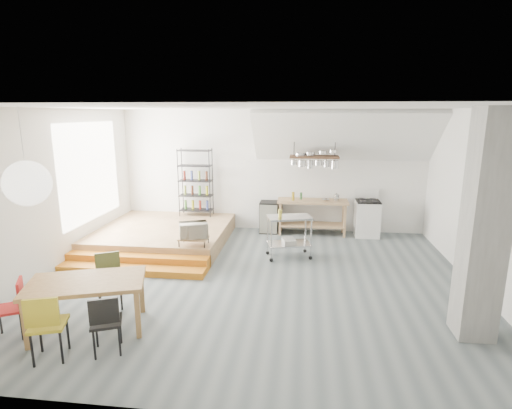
# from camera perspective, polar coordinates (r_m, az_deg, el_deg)

# --- Properties ---
(floor) EXTENTS (8.00, 8.00, 0.00)m
(floor) POSITION_cam_1_polar(r_m,az_deg,el_deg) (7.72, -0.03, -10.78)
(floor) COLOR #555E62
(floor) RESTS_ON ground
(wall_back) EXTENTS (8.00, 0.04, 3.20)m
(wall_back) POSITION_cam_1_polar(r_m,az_deg,el_deg) (10.66, 2.23, 4.81)
(wall_back) COLOR silver
(wall_back) RESTS_ON ground
(wall_left) EXTENTS (0.04, 7.00, 3.20)m
(wall_left) POSITION_cam_1_polar(r_m,az_deg,el_deg) (8.66, -27.33, 1.47)
(wall_left) COLOR silver
(wall_left) RESTS_ON ground
(wall_right) EXTENTS (0.04, 7.00, 3.20)m
(wall_right) POSITION_cam_1_polar(r_m,az_deg,el_deg) (7.84, 30.40, 0.06)
(wall_right) COLOR silver
(wall_right) RESTS_ON ground
(ceiling) EXTENTS (8.00, 7.00, 0.02)m
(ceiling) POSITION_cam_1_polar(r_m,az_deg,el_deg) (7.07, -0.03, 13.70)
(ceiling) COLOR white
(ceiling) RESTS_ON wall_back
(slope_ceiling) EXTENTS (4.40, 1.44, 1.32)m
(slope_ceiling) POSITION_cam_1_polar(r_m,az_deg,el_deg) (9.98, 12.49, 9.45)
(slope_ceiling) COLOR white
(slope_ceiling) RESTS_ON wall_back
(window_pane) EXTENTS (0.02, 2.50, 2.20)m
(window_pane) POSITION_cam_1_polar(r_m,az_deg,el_deg) (9.88, -22.55, 4.36)
(window_pane) COLOR white
(window_pane) RESTS_ON wall_left
(platform) EXTENTS (3.00, 3.00, 0.40)m
(platform) POSITION_cam_1_polar(r_m,az_deg,el_deg) (10.05, -12.96, -4.21)
(platform) COLOR olive
(platform) RESTS_ON ground
(step_lower) EXTENTS (3.00, 0.35, 0.13)m
(step_lower) POSITION_cam_1_polar(r_m,az_deg,el_deg) (8.39, -17.41, -8.92)
(step_lower) COLOR #C36E16
(step_lower) RESTS_ON ground
(step_upper) EXTENTS (3.00, 0.35, 0.27)m
(step_upper) POSITION_cam_1_polar(r_m,az_deg,el_deg) (8.66, -16.50, -7.69)
(step_upper) COLOR #C36E16
(step_upper) RESTS_ON ground
(concrete_column) EXTENTS (0.50, 0.50, 3.20)m
(concrete_column) POSITION_cam_1_polar(r_m,az_deg,el_deg) (6.22, 29.85, -2.83)
(concrete_column) COLOR slate
(concrete_column) RESTS_ON ground
(kitchen_counter) EXTENTS (1.80, 0.60, 0.91)m
(kitchen_counter) POSITION_cam_1_polar(r_m,az_deg,el_deg) (10.47, 8.04, -0.89)
(kitchen_counter) COLOR olive
(kitchen_counter) RESTS_ON ground
(stove) EXTENTS (0.60, 0.60, 1.18)m
(stove) POSITION_cam_1_polar(r_m,az_deg,el_deg) (10.64, 15.57, -1.83)
(stove) COLOR white
(stove) RESTS_ON ground
(pot_rack) EXTENTS (1.20, 0.50, 1.43)m
(pot_rack) POSITION_cam_1_polar(r_m,az_deg,el_deg) (10.01, 8.46, 6.32)
(pot_rack) COLOR #402619
(pot_rack) RESTS_ON ceiling
(wire_shelving) EXTENTS (0.88, 0.38, 1.80)m
(wire_shelving) POSITION_cam_1_polar(r_m,az_deg,el_deg) (10.75, -8.62, 3.28)
(wire_shelving) COLOR black
(wire_shelving) RESTS_ON platform
(microwave_shelf) EXTENTS (0.60, 0.40, 0.16)m
(microwave_shelf) POSITION_cam_1_polar(r_m,az_deg,el_deg) (8.48, -8.88, -4.78)
(microwave_shelf) COLOR olive
(microwave_shelf) RESTS_ON platform
(paper_lantern) EXTENTS (0.60, 0.60, 0.60)m
(paper_lantern) POSITION_cam_1_polar(r_m,az_deg,el_deg) (6.09, -29.86, 2.65)
(paper_lantern) COLOR white
(paper_lantern) RESTS_ON ceiling
(dining_table) EXTENTS (1.80, 1.36, 0.76)m
(dining_table) POSITION_cam_1_polar(r_m,az_deg,el_deg) (6.34, -23.06, -10.68)
(dining_table) COLOR brown
(dining_table) RESTS_ON ground
(chair_mustard) EXTENTS (0.54, 0.54, 0.92)m
(chair_mustard) POSITION_cam_1_polar(r_m,az_deg,el_deg) (5.84, -27.81, -14.62)
(chair_mustard) COLOR #A8961C
(chair_mustard) RESTS_ON ground
(chair_black) EXTENTS (0.50, 0.50, 0.84)m
(chair_black) POSITION_cam_1_polar(r_m,az_deg,el_deg) (5.71, -20.69, -15.12)
(chair_black) COLOR black
(chair_black) RESTS_ON ground
(chair_olive) EXTENTS (0.55, 0.55, 0.88)m
(chair_olive) POSITION_cam_1_polar(r_m,az_deg,el_deg) (7.02, -20.29, -9.46)
(chair_olive) COLOR brown
(chair_olive) RESTS_ON ground
(chair_red) EXTENTS (0.52, 0.52, 0.84)m
(chair_red) POSITION_cam_1_polar(r_m,az_deg,el_deg) (6.70, -31.34, -11.99)
(chair_red) COLOR red
(chair_red) RESTS_ON ground
(rolling_cart) EXTENTS (1.04, 0.75, 0.93)m
(rolling_cart) POSITION_cam_1_polar(r_m,az_deg,el_deg) (8.73, 4.75, -3.79)
(rolling_cart) COLOR silver
(rolling_cart) RESTS_ON ground
(mini_fridge) EXTENTS (0.49, 0.49, 0.82)m
(mini_fridge) POSITION_cam_1_polar(r_m,az_deg,el_deg) (10.60, 1.88, -1.78)
(mini_fridge) COLOR black
(mini_fridge) RESTS_ON ground
(microwave) EXTENTS (0.68, 0.57, 0.32)m
(microwave) POSITION_cam_1_polar(r_m,az_deg,el_deg) (8.43, -8.92, -3.64)
(microwave) COLOR beige
(microwave) RESTS_ON microwave_shelf
(bowl) EXTENTS (0.24, 0.24, 0.05)m
(bowl) POSITION_cam_1_polar(r_m,az_deg,el_deg) (10.36, 9.90, 0.65)
(bowl) COLOR silver
(bowl) RESTS_ON kitchen_counter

